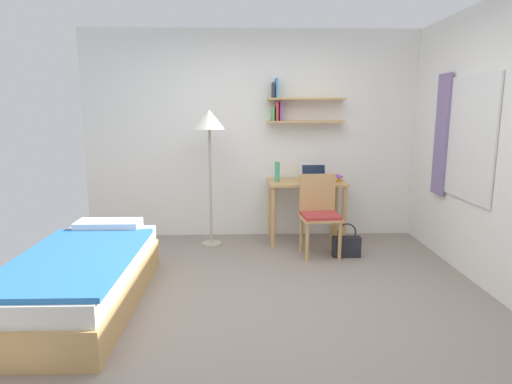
{
  "coord_description": "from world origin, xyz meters",
  "views": [
    {
      "loc": [
        -0.19,
        -3.59,
        1.62
      ],
      "look_at": [
        -0.08,
        0.51,
        0.85
      ],
      "focal_mm": 30.75,
      "sensor_mm": 36.0,
      "label": 1
    }
  ],
  "objects_px": {
    "desk_chair": "(319,211)",
    "laptop": "(314,177)",
    "bed": "(83,278)",
    "water_bottle": "(277,172)",
    "book_stack": "(333,178)",
    "desk": "(306,193)",
    "handbag": "(346,246)",
    "standing_lamp": "(209,128)"
  },
  "relations": [
    {
      "from": "desk_chair",
      "to": "laptop",
      "type": "xyz_separation_m",
      "value": [
        0.01,
        0.52,
        0.32
      ]
    },
    {
      "from": "bed",
      "to": "laptop",
      "type": "bearing_deg",
      "value": 39.31
    },
    {
      "from": "water_bottle",
      "to": "book_stack",
      "type": "relative_size",
      "value": 0.92
    },
    {
      "from": "bed",
      "to": "laptop",
      "type": "xyz_separation_m",
      "value": [
        2.21,
        1.81,
        0.57
      ]
    },
    {
      "from": "bed",
      "to": "water_bottle",
      "type": "xyz_separation_m",
      "value": [
        1.75,
        1.78,
        0.64
      ]
    },
    {
      "from": "desk",
      "to": "water_bottle",
      "type": "relative_size",
      "value": 3.92
    },
    {
      "from": "water_bottle",
      "to": "handbag",
      "type": "bearing_deg",
      "value": -39.39
    },
    {
      "from": "water_bottle",
      "to": "desk",
      "type": "bearing_deg",
      "value": 3.26
    },
    {
      "from": "desk_chair",
      "to": "handbag",
      "type": "distance_m",
      "value": 0.48
    },
    {
      "from": "desk",
      "to": "water_bottle",
      "type": "distance_m",
      "value": 0.46
    },
    {
      "from": "desk_chair",
      "to": "laptop",
      "type": "relative_size",
      "value": 2.84
    },
    {
      "from": "desk_chair",
      "to": "laptop",
      "type": "distance_m",
      "value": 0.6
    },
    {
      "from": "bed",
      "to": "standing_lamp",
      "type": "distance_m",
      "value": 2.25
    },
    {
      "from": "laptop",
      "to": "handbag",
      "type": "relative_size",
      "value": 0.82
    },
    {
      "from": "desk",
      "to": "handbag",
      "type": "bearing_deg",
      "value": -59.3
    },
    {
      "from": "bed",
      "to": "desk_chair",
      "type": "xyz_separation_m",
      "value": [
        2.19,
        1.29,
        0.26
      ]
    },
    {
      "from": "bed",
      "to": "water_bottle",
      "type": "height_order",
      "value": "water_bottle"
    },
    {
      "from": "desk",
      "to": "desk_chair",
      "type": "height_order",
      "value": "desk_chair"
    },
    {
      "from": "desk",
      "to": "laptop",
      "type": "distance_m",
      "value": 0.22
    },
    {
      "from": "desk_chair",
      "to": "water_bottle",
      "type": "bearing_deg",
      "value": 132.31
    },
    {
      "from": "desk_chair",
      "to": "handbag",
      "type": "height_order",
      "value": "desk_chair"
    },
    {
      "from": "book_stack",
      "to": "handbag",
      "type": "distance_m",
      "value": 0.92
    },
    {
      "from": "bed",
      "to": "desk",
      "type": "relative_size",
      "value": 2.09
    },
    {
      "from": "laptop",
      "to": "water_bottle",
      "type": "relative_size",
      "value": 1.32
    },
    {
      "from": "standing_lamp",
      "to": "handbag",
      "type": "distance_m",
      "value": 2.07
    },
    {
      "from": "desk",
      "to": "handbag",
      "type": "xyz_separation_m",
      "value": [
        0.37,
        -0.62,
        -0.48
      ]
    },
    {
      "from": "bed",
      "to": "desk",
      "type": "height_order",
      "value": "desk"
    },
    {
      "from": "book_stack",
      "to": "handbag",
      "type": "bearing_deg",
      "value": -85.28
    },
    {
      "from": "standing_lamp",
      "to": "handbag",
      "type": "height_order",
      "value": "standing_lamp"
    },
    {
      "from": "bed",
      "to": "handbag",
      "type": "bearing_deg",
      "value": 25.26
    },
    {
      "from": "desk",
      "to": "book_stack",
      "type": "xyz_separation_m",
      "value": [
        0.32,
        -0.0,
        0.19
      ]
    },
    {
      "from": "desk",
      "to": "standing_lamp",
      "type": "distance_m",
      "value": 1.43
    },
    {
      "from": "bed",
      "to": "desk",
      "type": "xyz_separation_m",
      "value": [
        2.12,
        1.8,
        0.37
      ]
    },
    {
      "from": "laptop",
      "to": "desk_chair",
      "type": "bearing_deg",
      "value": -91.43
    },
    {
      "from": "laptop",
      "to": "water_bottle",
      "type": "xyz_separation_m",
      "value": [
        -0.46,
        -0.03,
        0.07
      ]
    },
    {
      "from": "bed",
      "to": "desk_chair",
      "type": "relative_size",
      "value": 2.18
    },
    {
      "from": "water_bottle",
      "to": "handbag",
      "type": "height_order",
      "value": "water_bottle"
    },
    {
      "from": "desk_chair",
      "to": "water_bottle",
      "type": "distance_m",
      "value": 0.76
    },
    {
      "from": "bed",
      "to": "handbag",
      "type": "relative_size",
      "value": 5.09
    },
    {
      "from": "desk_chair",
      "to": "handbag",
      "type": "relative_size",
      "value": 2.34
    },
    {
      "from": "desk",
      "to": "handbag",
      "type": "relative_size",
      "value": 2.44
    },
    {
      "from": "bed",
      "to": "handbag",
      "type": "distance_m",
      "value": 2.75
    }
  ]
}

